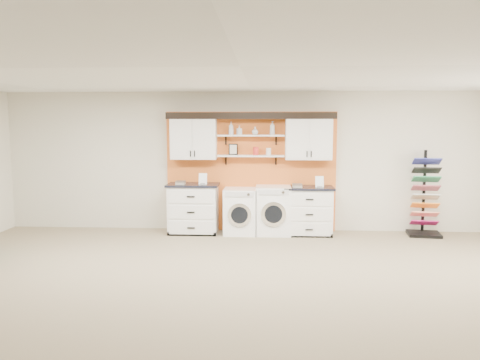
# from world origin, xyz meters

# --- Properties ---
(floor) EXTENTS (10.00, 10.00, 0.00)m
(floor) POSITION_xyz_m (0.00, 0.00, 0.00)
(floor) COLOR #837358
(floor) RESTS_ON ground
(ceiling) EXTENTS (10.00, 10.00, 0.00)m
(ceiling) POSITION_xyz_m (0.00, 0.00, 2.80)
(ceiling) COLOR white
(ceiling) RESTS_ON wall_back
(wall_back) EXTENTS (10.00, 0.00, 10.00)m
(wall_back) POSITION_xyz_m (0.00, 4.00, 1.40)
(wall_back) COLOR beige
(wall_back) RESTS_ON floor
(wall_front) EXTENTS (10.00, 0.00, 10.00)m
(wall_front) POSITION_xyz_m (0.00, -4.00, 1.40)
(wall_front) COLOR beige
(wall_front) RESTS_ON floor
(accent_panel) EXTENTS (3.40, 0.07, 2.40)m
(accent_panel) POSITION_xyz_m (0.00, 3.96, 1.20)
(accent_panel) COLOR orange
(accent_panel) RESTS_ON wall_back
(upper_cabinet_left) EXTENTS (0.90, 0.35, 0.84)m
(upper_cabinet_left) POSITION_xyz_m (-1.13, 3.79, 1.88)
(upper_cabinet_left) COLOR white
(upper_cabinet_left) RESTS_ON wall_back
(upper_cabinet_right) EXTENTS (0.90, 0.35, 0.84)m
(upper_cabinet_right) POSITION_xyz_m (1.13, 3.79, 1.88)
(upper_cabinet_right) COLOR white
(upper_cabinet_right) RESTS_ON wall_back
(shelf_lower) EXTENTS (1.32, 0.28, 0.03)m
(shelf_lower) POSITION_xyz_m (0.00, 3.80, 1.53)
(shelf_lower) COLOR white
(shelf_lower) RESTS_ON wall_back
(shelf_upper) EXTENTS (1.32, 0.28, 0.03)m
(shelf_upper) POSITION_xyz_m (0.00, 3.80, 1.93)
(shelf_upper) COLOR white
(shelf_upper) RESTS_ON wall_back
(crown_molding) EXTENTS (3.30, 0.41, 0.13)m
(crown_molding) POSITION_xyz_m (0.00, 3.81, 2.33)
(crown_molding) COLOR black
(crown_molding) RESTS_ON wall_back
(picture_frame) EXTENTS (0.18, 0.02, 0.22)m
(picture_frame) POSITION_xyz_m (-0.35, 3.85, 1.66)
(picture_frame) COLOR black
(picture_frame) RESTS_ON shelf_lower
(canister_red) EXTENTS (0.11, 0.11, 0.16)m
(canister_red) POSITION_xyz_m (0.10, 3.80, 1.62)
(canister_red) COLOR red
(canister_red) RESTS_ON shelf_lower
(canister_cream) EXTENTS (0.10, 0.10, 0.14)m
(canister_cream) POSITION_xyz_m (0.35, 3.80, 1.61)
(canister_cream) COLOR silver
(canister_cream) RESTS_ON shelf_lower
(base_cabinet_left) EXTENTS (1.01, 0.66, 0.98)m
(base_cabinet_left) POSITION_xyz_m (-1.13, 3.64, 0.49)
(base_cabinet_left) COLOR white
(base_cabinet_left) RESTS_ON floor
(base_cabinet_right) EXTENTS (0.96, 0.66, 0.94)m
(base_cabinet_right) POSITION_xyz_m (1.13, 3.64, 0.47)
(base_cabinet_right) COLOR white
(base_cabinet_right) RESTS_ON floor
(washer) EXTENTS (0.64, 0.71, 0.90)m
(washer) POSITION_xyz_m (-0.19, 3.64, 0.45)
(washer) COLOR white
(washer) RESTS_ON floor
(dryer) EXTENTS (0.68, 0.71, 0.95)m
(dryer) POSITION_xyz_m (0.45, 3.64, 0.47)
(dryer) COLOR white
(dryer) RESTS_ON floor
(sample_rack) EXTENTS (0.66, 0.58, 1.66)m
(sample_rack) POSITION_xyz_m (3.38, 3.68, 0.53)
(sample_rack) COLOR black
(sample_rack) RESTS_ON floor
(soap_bottle_a) EXTENTS (0.10, 0.10, 0.26)m
(soap_bottle_a) POSITION_xyz_m (-0.39, 3.80, 2.07)
(soap_bottle_a) COLOR silver
(soap_bottle_a) RESTS_ON shelf_upper
(soap_bottle_b) EXTENTS (0.11, 0.11, 0.18)m
(soap_bottle_b) POSITION_xyz_m (-0.23, 3.80, 2.04)
(soap_bottle_b) COLOR silver
(soap_bottle_b) RESTS_ON shelf_upper
(soap_bottle_c) EXTENTS (0.17, 0.17, 0.16)m
(soap_bottle_c) POSITION_xyz_m (0.08, 3.80, 2.02)
(soap_bottle_c) COLOR silver
(soap_bottle_c) RESTS_ON shelf_upper
(soap_bottle_d) EXTENTS (0.14, 0.14, 0.26)m
(soap_bottle_d) POSITION_xyz_m (0.42, 3.80, 2.08)
(soap_bottle_d) COLOR silver
(soap_bottle_d) RESTS_ON shelf_upper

